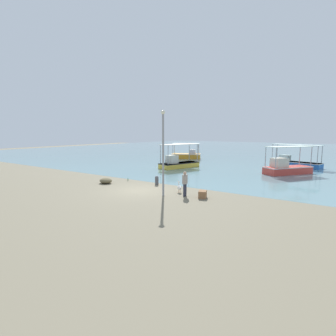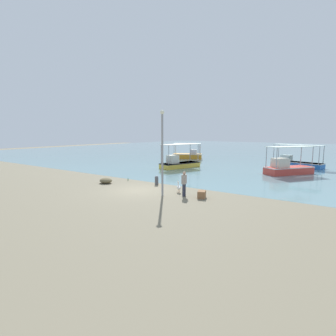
{
  "view_description": "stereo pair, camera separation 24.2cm",
  "coord_description": "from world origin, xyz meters",
  "px_view_note": "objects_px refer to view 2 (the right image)",
  "views": [
    {
      "loc": [
        12.54,
        -14.61,
        4.36
      ],
      "look_at": [
        -0.13,
        4.11,
        1.19
      ],
      "focal_mm": 28.0,
      "sensor_mm": 36.0,
      "label": 1
    },
    {
      "loc": [
        12.74,
        -14.47,
        4.36
      ],
      "look_at": [
        -0.13,
        4.11,
        1.19
      ],
      "focal_mm": 28.0,
      "sensor_mm": 36.0,
      "label": 2
    }
  ],
  "objects_px": {
    "fishing_boat_outer": "(188,155)",
    "lamp_post": "(162,148)",
    "pelican": "(179,187)",
    "mooring_bollard": "(157,180)",
    "net_pile": "(106,181)",
    "cargo_crate": "(202,194)",
    "fishing_boat_center": "(287,168)",
    "fisherman_standing": "(184,183)",
    "fishing_boat_far_right": "(179,163)",
    "fishing_boat_far_left": "(296,162)",
    "glass_bottle": "(128,180)"
  },
  "relations": [
    {
      "from": "fishing_boat_outer",
      "to": "lamp_post",
      "type": "relative_size",
      "value": 0.87
    },
    {
      "from": "pelican",
      "to": "mooring_bollard",
      "type": "height_order",
      "value": "pelican"
    },
    {
      "from": "pelican",
      "to": "net_pile",
      "type": "distance_m",
      "value": 6.93
    },
    {
      "from": "cargo_crate",
      "to": "fishing_boat_center",
      "type": "bearing_deg",
      "value": 78.82
    },
    {
      "from": "fishing_boat_outer",
      "to": "fisherman_standing",
      "type": "bearing_deg",
      "value": -60.2
    },
    {
      "from": "fishing_boat_far_right",
      "to": "lamp_post",
      "type": "bearing_deg",
      "value": -62.27
    },
    {
      "from": "fishing_boat_far_left",
      "to": "mooring_bollard",
      "type": "height_order",
      "value": "fishing_boat_far_left"
    },
    {
      "from": "fishing_boat_outer",
      "to": "pelican",
      "type": "relative_size",
      "value": 6.26
    },
    {
      "from": "cargo_crate",
      "to": "glass_bottle",
      "type": "distance_m",
      "value": 8.36
    },
    {
      "from": "fishing_boat_far_left",
      "to": "pelican",
      "type": "height_order",
      "value": "fishing_boat_far_left"
    },
    {
      "from": "net_pile",
      "to": "cargo_crate",
      "type": "xyz_separation_m",
      "value": [
        8.99,
        0.19,
        0.01
      ]
    },
    {
      "from": "fishing_boat_outer",
      "to": "mooring_bollard",
      "type": "bearing_deg",
      "value": -66.5
    },
    {
      "from": "lamp_post",
      "to": "net_pile",
      "type": "distance_m",
      "value": 7.21
    },
    {
      "from": "fishing_boat_far_left",
      "to": "net_pile",
      "type": "xyz_separation_m",
      "value": [
        -11.42,
        -20.57,
        -0.35
      ]
    },
    {
      "from": "fishing_boat_far_right",
      "to": "fishing_boat_far_left",
      "type": "xyz_separation_m",
      "value": [
        11.4,
        9.03,
        -0.03
      ]
    },
    {
      "from": "mooring_bollard",
      "to": "fishing_boat_far_right",
      "type": "bearing_deg",
      "value": 112.14
    },
    {
      "from": "mooring_bollard",
      "to": "fisherman_standing",
      "type": "height_order",
      "value": "fisherman_standing"
    },
    {
      "from": "fishing_boat_outer",
      "to": "fishing_boat_far_left",
      "type": "relative_size",
      "value": 0.81
    },
    {
      "from": "glass_bottle",
      "to": "fishing_boat_far_left",
      "type": "bearing_deg",
      "value": 60.42
    },
    {
      "from": "fishing_boat_outer",
      "to": "fisherman_standing",
      "type": "distance_m",
      "value": 24.92
    },
    {
      "from": "net_pile",
      "to": "pelican",
      "type": "bearing_deg",
      "value": 5.41
    },
    {
      "from": "net_pile",
      "to": "fishing_boat_outer",
      "type": "bearing_deg",
      "value": 102.07
    },
    {
      "from": "mooring_bollard",
      "to": "cargo_crate",
      "type": "bearing_deg",
      "value": -19.12
    },
    {
      "from": "fishing_boat_far_left",
      "to": "cargo_crate",
      "type": "height_order",
      "value": "fishing_boat_far_left"
    },
    {
      "from": "fishing_boat_center",
      "to": "fishing_boat_far_right",
      "type": "relative_size",
      "value": 0.95
    },
    {
      "from": "fishing_boat_center",
      "to": "glass_bottle",
      "type": "height_order",
      "value": "fishing_boat_center"
    },
    {
      "from": "fishing_boat_center",
      "to": "fishing_boat_far_right",
      "type": "bearing_deg",
      "value": -168.64
    },
    {
      "from": "fishing_boat_far_right",
      "to": "glass_bottle",
      "type": "bearing_deg",
      "value": -85.4
    },
    {
      "from": "fishing_boat_far_right",
      "to": "fishing_boat_outer",
      "type": "height_order",
      "value": "fishing_boat_far_right"
    },
    {
      "from": "lamp_post",
      "to": "fisherman_standing",
      "type": "xyz_separation_m",
      "value": [
        1.27,
        0.74,
        -2.32
      ]
    },
    {
      "from": "fishing_boat_outer",
      "to": "cargo_crate",
      "type": "distance_m",
      "value": 25.34
    },
    {
      "from": "lamp_post",
      "to": "mooring_bollard",
      "type": "distance_m",
      "value": 4.72
    },
    {
      "from": "fishing_boat_far_right",
      "to": "fisherman_standing",
      "type": "xyz_separation_m",
      "value": [
        7.75,
        -11.6,
        0.3
      ]
    },
    {
      "from": "fishing_boat_outer",
      "to": "fisherman_standing",
      "type": "xyz_separation_m",
      "value": [
        12.38,
        -21.63,
        0.31
      ]
    },
    {
      "from": "fishing_boat_outer",
      "to": "glass_bottle",
      "type": "height_order",
      "value": "fishing_boat_outer"
    },
    {
      "from": "glass_bottle",
      "to": "pelican",
      "type": "bearing_deg",
      "value": -11.19
    },
    {
      "from": "cargo_crate",
      "to": "mooring_bollard",
      "type": "bearing_deg",
      "value": 160.88
    },
    {
      "from": "fishing_boat_center",
      "to": "pelican",
      "type": "bearing_deg",
      "value": -109.94
    },
    {
      "from": "lamp_post",
      "to": "mooring_bollard",
      "type": "bearing_deg",
      "value": 133.25
    },
    {
      "from": "mooring_bollard",
      "to": "fisherman_standing",
      "type": "distance_m",
      "value": 4.37
    },
    {
      "from": "fishing_boat_far_right",
      "to": "pelican",
      "type": "bearing_deg",
      "value": -57.72
    },
    {
      "from": "fishing_boat_center",
      "to": "mooring_bollard",
      "type": "height_order",
      "value": "fishing_boat_center"
    },
    {
      "from": "fishing_boat_center",
      "to": "fishing_boat_far_left",
      "type": "height_order",
      "value": "fishing_boat_center"
    },
    {
      "from": "mooring_bollard",
      "to": "lamp_post",
      "type": "bearing_deg",
      "value": -46.75
    },
    {
      "from": "fishing_boat_far_left",
      "to": "lamp_post",
      "type": "distance_m",
      "value": 22.09
    },
    {
      "from": "fishing_boat_center",
      "to": "glass_bottle",
      "type": "distance_m",
      "value": 16.24
    },
    {
      "from": "fishing_boat_outer",
      "to": "cargo_crate",
      "type": "xyz_separation_m",
      "value": [
        13.6,
        -21.38,
        -0.36
      ]
    },
    {
      "from": "fishing_boat_center",
      "to": "glass_bottle",
      "type": "bearing_deg",
      "value": -132.19
    },
    {
      "from": "fishing_boat_far_left",
      "to": "glass_bottle",
      "type": "bearing_deg",
      "value": -119.58
    },
    {
      "from": "fishing_boat_far_left",
      "to": "lamp_post",
      "type": "relative_size",
      "value": 1.08
    }
  ]
}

